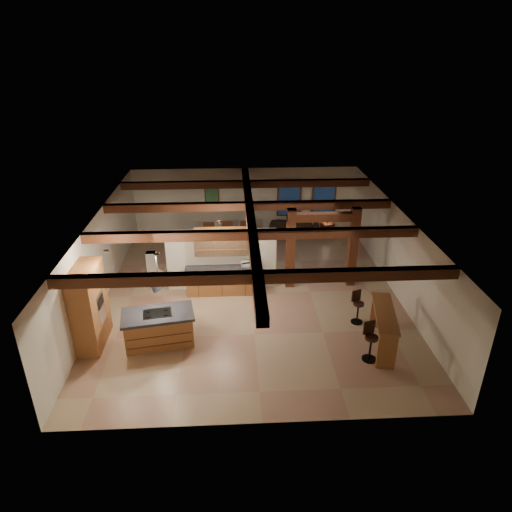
# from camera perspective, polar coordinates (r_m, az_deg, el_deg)

# --- Properties ---
(ground) EXTENTS (12.00, 12.00, 0.00)m
(ground) POSITION_cam_1_polar(r_m,az_deg,el_deg) (15.99, -0.63, -4.66)
(ground) COLOR tan
(ground) RESTS_ON ground
(room_walls) EXTENTS (12.00, 12.00, 12.00)m
(room_walls) POSITION_cam_1_polar(r_m,az_deg,el_deg) (15.17, -0.66, 1.17)
(room_walls) COLOR beige
(room_walls) RESTS_ON ground
(ceiling_beams) EXTENTS (10.00, 12.00, 0.28)m
(ceiling_beams) POSITION_cam_1_polar(r_m,az_deg,el_deg) (14.80, -0.68, 4.63)
(ceiling_beams) COLOR #422610
(ceiling_beams) RESTS_ON room_walls
(timber_posts) EXTENTS (2.50, 0.30, 2.90)m
(timber_posts) POSITION_cam_1_polar(r_m,az_deg,el_deg) (15.92, 8.29, 2.03)
(timber_posts) COLOR #422610
(timber_posts) RESTS_ON ground
(partition_wall) EXTENTS (3.80, 0.18, 2.20)m
(partition_wall) POSITION_cam_1_polar(r_m,az_deg,el_deg) (15.91, -4.33, -0.41)
(partition_wall) COLOR beige
(partition_wall) RESTS_ON ground
(pantry_cabinet) EXTENTS (0.67, 1.60, 2.40)m
(pantry_cabinet) POSITION_cam_1_polar(r_m,az_deg,el_deg) (13.75, -20.08, -5.97)
(pantry_cabinet) COLOR olive
(pantry_cabinet) RESTS_ON ground
(back_counter) EXTENTS (2.50, 0.66, 0.94)m
(back_counter) POSITION_cam_1_polar(r_m,az_deg,el_deg) (15.85, -4.27, -3.06)
(back_counter) COLOR olive
(back_counter) RESTS_ON ground
(upper_display_cabinet) EXTENTS (1.80, 0.36, 0.95)m
(upper_display_cabinet) POSITION_cam_1_polar(r_m,az_deg,el_deg) (15.43, -4.43, 1.79)
(upper_display_cabinet) COLOR olive
(upper_display_cabinet) RESTS_ON partition_wall
(range_hood) EXTENTS (1.10, 1.10, 1.40)m
(range_hood) POSITION_cam_1_polar(r_m,az_deg,el_deg) (12.92, -12.55, -4.05)
(range_hood) COLOR silver
(range_hood) RESTS_ON room_walls
(back_windows) EXTENTS (2.70, 0.07, 1.70)m
(back_windows) POSITION_cam_1_polar(r_m,az_deg,el_deg) (21.07, 6.34, 7.23)
(back_windows) COLOR #422610
(back_windows) RESTS_ON room_walls
(framed_art) EXTENTS (0.65, 0.05, 0.85)m
(framed_art) POSITION_cam_1_polar(r_m,az_deg,el_deg) (20.77, -5.54, 7.58)
(framed_art) COLOR #422610
(framed_art) RESTS_ON room_walls
(recessed_cans) EXTENTS (3.16, 2.46, 0.03)m
(recessed_cans) POSITION_cam_1_polar(r_m,az_deg,el_deg) (13.11, -11.46, 1.80)
(recessed_cans) COLOR silver
(recessed_cans) RESTS_ON room_walls
(kitchen_island) EXTENTS (2.18, 1.41, 1.01)m
(kitchen_island) POSITION_cam_1_polar(r_m,az_deg,el_deg) (13.58, -12.05, -8.75)
(kitchen_island) COLOR olive
(kitchen_island) RESTS_ON ground
(dining_table) EXTENTS (1.98, 1.43, 0.63)m
(dining_table) POSITION_cam_1_polar(r_m,az_deg,el_deg) (18.61, -3.42, 0.91)
(dining_table) COLOR #402210
(dining_table) RESTS_ON ground
(sofa) EXTENTS (2.34, 1.37, 0.64)m
(sofa) POSITION_cam_1_polar(r_m,az_deg,el_deg) (20.99, 4.82, 3.80)
(sofa) COLOR black
(sofa) RESTS_ON ground
(microwave) EXTENTS (0.46, 0.36, 0.23)m
(microwave) POSITION_cam_1_polar(r_m,az_deg,el_deg) (15.58, -1.03, -1.12)
(microwave) COLOR #B0B0B4
(microwave) RESTS_ON back_counter
(bar_counter) EXTENTS (0.95, 2.25, 1.15)m
(bar_counter) POSITION_cam_1_polar(r_m,az_deg,el_deg) (13.48, 15.67, -8.10)
(bar_counter) COLOR olive
(bar_counter) RESTS_ON ground
(side_table) EXTENTS (0.63, 0.63, 0.60)m
(side_table) POSITION_cam_1_polar(r_m,az_deg,el_deg) (20.78, 8.86, 3.30)
(side_table) COLOR #422610
(side_table) RESTS_ON ground
(table_lamp) EXTENTS (0.31, 0.31, 0.36)m
(table_lamp) POSITION_cam_1_polar(r_m,az_deg,el_deg) (20.58, 8.96, 4.74)
(table_lamp) COLOR black
(table_lamp) RESTS_ON side_table
(bar_stool_a) EXTENTS (0.42, 0.43, 1.15)m
(bar_stool_a) POSITION_cam_1_polar(r_m,az_deg,el_deg) (13.00, 14.09, -10.29)
(bar_stool_a) COLOR black
(bar_stool_a) RESTS_ON ground
(bar_stool_b) EXTENTS (0.40, 0.41, 1.07)m
(bar_stool_b) POSITION_cam_1_polar(r_m,az_deg,el_deg) (14.52, 12.57, -6.22)
(bar_stool_b) COLOR black
(bar_stool_b) RESTS_ON ground
(dining_chairs) EXTENTS (2.10, 2.10, 1.29)m
(dining_chairs) POSITION_cam_1_polar(r_m,az_deg,el_deg) (18.47, -3.45, 1.89)
(dining_chairs) COLOR #422610
(dining_chairs) RESTS_ON ground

